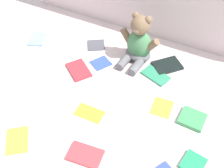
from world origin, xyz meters
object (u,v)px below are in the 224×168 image
at_px(book_case_2, 193,164).
at_px(book_case_12, 96,45).
at_px(book_case_11, 17,140).
at_px(book_case_5, 192,119).
at_px(book_case_6, 162,107).
at_px(book_case_4, 167,66).
at_px(book_case_10, 156,75).
at_px(book_case_0, 37,39).
at_px(teddy_bear, 138,44).
at_px(book_case_9, 79,70).
at_px(book_case_7, 101,63).
at_px(book_case_3, 85,155).
at_px(book_case_8, 89,113).

xyz_separation_m(book_case_2, book_case_12, (-0.68, 0.46, -0.00)).
distance_m(book_case_11, book_case_12, 0.67).
bearing_deg(book_case_5, book_case_6, 89.61).
bearing_deg(book_case_4, book_case_12, -134.60).
bearing_deg(book_case_10, book_case_0, 111.41).
relative_size(teddy_bear, book_case_9, 1.92).
bearing_deg(book_case_2, book_case_6, 143.42).
distance_m(book_case_0, book_case_5, 0.94).
bearing_deg(teddy_bear, book_case_4, 8.73).
bearing_deg(book_case_7, book_case_3, -37.70).
distance_m(teddy_bear, book_case_7, 0.22).
bearing_deg(book_case_7, book_case_6, 11.56).
bearing_deg(book_case_0, book_case_12, 175.21).
height_order(teddy_bear, book_case_4, teddy_bear).
bearing_deg(book_case_11, book_case_3, -24.10).
bearing_deg(book_case_11, teddy_bear, 33.58).
height_order(book_case_8, book_case_10, same).
bearing_deg(book_case_10, book_case_3, -170.76).
xyz_separation_m(book_case_2, book_case_8, (-0.48, 0.04, -0.00)).
xyz_separation_m(teddy_bear, book_case_2, (0.43, -0.46, -0.09)).
height_order(book_case_2, book_case_4, book_case_2).
height_order(book_case_3, book_case_10, book_case_3).
bearing_deg(book_case_9, book_case_0, 108.78).
bearing_deg(book_case_2, book_case_4, 129.12).
relative_size(book_case_9, book_case_10, 1.02).
bearing_deg(book_case_10, book_case_9, 129.84).
height_order(book_case_9, book_case_10, same).
distance_m(book_case_4, book_case_12, 0.41).
relative_size(book_case_0, book_case_7, 1.23).
bearing_deg(book_case_7, book_case_10, 38.78).
relative_size(book_case_2, book_case_10, 0.67).
bearing_deg(book_case_0, book_case_9, 139.24).
bearing_deg(book_case_3, book_case_0, 43.51).
distance_m(book_case_7, book_case_9, 0.12).
height_order(book_case_2, book_case_7, book_case_2).
distance_m(book_case_4, book_case_8, 0.48).
bearing_deg(book_case_5, book_case_2, -160.76).
relative_size(book_case_6, book_case_11, 0.81).
xyz_separation_m(book_case_6, book_case_7, (-0.38, 0.13, -0.00)).
relative_size(book_case_3, book_case_5, 1.25).
height_order(book_case_0, book_case_3, book_case_3).
xyz_separation_m(book_case_7, book_case_11, (-0.09, -0.56, -0.00)).
xyz_separation_m(book_case_9, book_case_11, (-0.02, -0.46, -0.00)).
distance_m(book_case_5, book_case_10, 0.30).
relative_size(book_case_5, book_case_12, 1.14).
bearing_deg(book_case_12, book_case_6, -149.52).
relative_size(book_case_9, book_case_11, 1.08).
relative_size(teddy_bear, book_case_10, 1.96).
xyz_separation_m(book_case_10, book_case_11, (-0.38, -0.60, -0.00)).
distance_m(book_case_4, book_case_9, 0.45).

